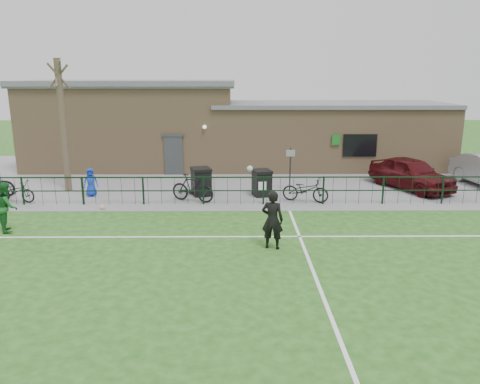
{
  "coord_description": "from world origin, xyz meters",
  "views": [
    {
      "loc": [
        -0.13,
        -10.86,
        5.31
      ],
      "look_at": [
        0.0,
        5.0,
        1.3
      ],
      "focal_mm": 35.0,
      "sensor_mm": 36.0,
      "label": 1
    }
  ],
  "objects_px": {
    "car_maroon": "(411,173)",
    "ball_ground": "(102,207)",
    "wheelie_bin_right": "(262,184)",
    "spectator_child": "(91,182)",
    "bare_tree": "(63,126)",
    "outfield_player": "(6,207)",
    "bicycle_d": "(193,188)",
    "wheelie_bin_left": "(201,182)",
    "bicycle_e": "(305,190)",
    "bicycle_c": "(16,191)",
    "sign_post": "(290,169)"
  },
  "relations": [
    {
      "from": "car_maroon",
      "to": "ball_ground",
      "type": "xyz_separation_m",
      "value": [
        -13.65,
        -3.37,
        -0.67
      ]
    },
    {
      "from": "wheelie_bin_right",
      "to": "spectator_child",
      "type": "bearing_deg",
      "value": 165.72
    },
    {
      "from": "bare_tree",
      "to": "ball_ground",
      "type": "distance_m",
      "value": 4.99
    },
    {
      "from": "bare_tree",
      "to": "outfield_player",
      "type": "distance_m",
      "value": 6.17
    },
    {
      "from": "bare_tree",
      "to": "bicycle_d",
      "type": "bearing_deg",
      "value": -18.96
    },
    {
      "from": "wheelie_bin_left",
      "to": "spectator_child",
      "type": "xyz_separation_m",
      "value": [
        -4.89,
        -0.15,
        0.05
      ]
    },
    {
      "from": "bicycle_e",
      "to": "outfield_player",
      "type": "bearing_deg",
      "value": 127.53
    },
    {
      "from": "bicycle_d",
      "to": "outfield_player",
      "type": "bearing_deg",
      "value": 144.89
    },
    {
      "from": "wheelie_bin_left",
      "to": "car_maroon",
      "type": "xyz_separation_m",
      "value": [
        9.82,
        1.11,
        0.17
      ]
    },
    {
      "from": "wheelie_bin_left",
      "to": "wheelie_bin_right",
      "type": "bearing_deg",
      "value": -20.36
    },
    {
      "from": "bicycle_d",
      "to": "ball_ground",
      "type": "height_order",
      "value": "bicycle_d"
    },
    {
      "from": "car_maroon",
      "to": "ball_ground",
      "type": "distance_m",
      "value": 14.07
    },
    {
      "from": "bare_tree",
      "to": "car_maroon",
      "type": "height_order",
      "value": "bare_tree"
    },
    {
      "from": "wheelie_bin_right",
      "to": "bicycle_e",
      "type": "relative_size",
      "value": 0.55
    },
    {
      "from": "car_maroon",
      "to": "outfield_player",
      "type": "xyz_separation_m",
      "value": [
        -16.18,
        -5.93,
        0.1
      ]
    },
    {
      "from": "bicycle_d",
      "to": "outfield_player",
      "type": "xyz_separation_m",
      "value": [
        -6.08,
        -3.73,
        0.26
      ]
    },
    {
      "from": "bicycle_e",
      "to": "spectator_child",
      "type": "xyz_separation_m",
      "value": [
        -9.4,
        0.99,
        0.12
      ]
    },
    {
      "from": "bicycle_c",
      "to": "bicycle_e",
      "type": "bearing_deg",
      "value": -78.76
    },
    {
      "from": "bare_tree",
      "to": "bicycle_d",
      "type": "relative_size",
      "value": 3.05
    },
    {
      "from": "bicycle_c",
      "to": "outfield_player",
      "type": "height_order",
      "value": "outfield_player"
    },
    {
      "from": "bare_tree",
      "to": "ball_ground",
      "type": "height_order",
      "value": "bare_tree"
    },
    {
      "from": "wheelie_bin_left",
      "to": "ball_ground",
      "type": "distance_m",
      "value": 4.47
    },
    {
      "from": "sign_post",
      "to": "bicycle_e",
      "type": "distance_m",
      "value": 2.13
    },
    {
      "from": "wheelie_bin_right",
      "to": "bicycle_c",
      "type": "distance_m",
      "value": 10.55
    },
    {
      "from": "car_maroon",
      "to": "wheelie_bin_left",
      "type": "bearing_deg",
      "value": 161.67
    },
    {
      "from": "car_maroon",
      "to": "bicycle_c",
      "type": "distance_m",
      "value": 17.75
    },
    {
      "from": "wheelie_bin_right",
      "to": "outfield_player",
      "type": "height_order",
      "value": "outfield_player"
    },
    {
      "from": "bare_tree",
      "to": "wheelie_bin_right",
      "type": "distance_m",
      "value": 9.39
    },
    {
      "from": "wheelie_bin_left",
      "to": "bicycle_e",
      "type": "bearing_deg",
      "value": -32.06
    },
    {
      "from": "wheelie_bin_right",
      "to": "sign_post",
      "type": "relative_size",
      "value": 0.54
    },
    {
      "from": "car_maroon",
      "to": "wheelie_bin_right",
      "type": "bearing_deg",
      "value": 165.03
    },
    {
      "from": "outfield_player",
      "to": "bicycle_e",
      "type": "bearing_deg",
      "value": -98.65
    },
    {
      "from": "ball_ground",
      "to": "spectator_child",
      "type": "bearing_deg",
      "value": 116.65
    },
    {
      "from": "wheelie_bin_left",
      "to": "ball_ground",
      "type": "relative_size",
      "value": 5.82
    },
    {
      "from": "bare_tree",
      "to": "wheelie_bin_right",
      "type": "height_order",
      "value": "bare_tree"
    },
    {
      "from": "spectator_child",
      "to": "outfield_player",
      "type": "xyz_separation_m",
      "value": [
        -1.48,
        -4.67,
        0.21
      ]
    },
    {
      "from": "wheelie_bin_left",
      "to": "sign_post",
      "type": "bearing_deg",
      "value": -5.64
    },
    {
      "from": "car_maroon",
      "to": "ball_ground",
      "type": "height_order",
      "value": "car_maroon"
    },
    {
      "from": "wheelie_bin_right",
      "to": "sign_post",
      "type": "bearing_deg",
      "value": 21.73
    },
    {
      "from": "wheelie_bin_right",
      "to": "bicycle_c",
      "type": "height_order",
      "value": "wheelie_bin_right"
    },
    {
      "from": "spectator_child",
      "to": "bicycle_e",
      "type": "bearing_deg",
      "value": -24.6
    },
    {
      "from": "wheelie_bin_left",
      "to": "car_maroon",
      "type": "height_order",
      "value": "car_maroon"
    },
    {
      "from": "bicycle_e",
      "to": "spectator_child",
      "type": "relative_size",
      "value": 1.56
    },
    {
      "from": "bicycle_c",
      "to": "ball_ground",
      "type": "relative_size",
      "value": 8.83
    },
    {
      "from": "bare_tree",
      "to": "spectator_child",
      "type": "relative_size",
      "value": 4.74
    },
    {
      "from": "bicycle_e",
      "to": "ball_ground",
      "type": "bearing_deg",
      "value": 116.45
    },
    {
      "from": "bicycle_c",
      "to": "spectator_child",
      "type": "xyz_separation_m",
      "value": [
        2.91,
        0.96,
        0.17
      ]
    },
    {
      "from": "bicycle_d",
      "to": "ball_ground",
      "type": "xyz_separation_m",
      "value": [
        -3.54,
        -1.17,
        -0.51
      ]
    },
    {
      "from": "bicycle_d",
      "to": "wheelie_bin_right",
      "type": "bearing_deg",
      "value": -48.77
    },
    {
      "from": "wheelie_bin_right",
      "to": "bicycle_d",
      "type": "distance_m",
      "value": 3.15
    }
  ]
}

